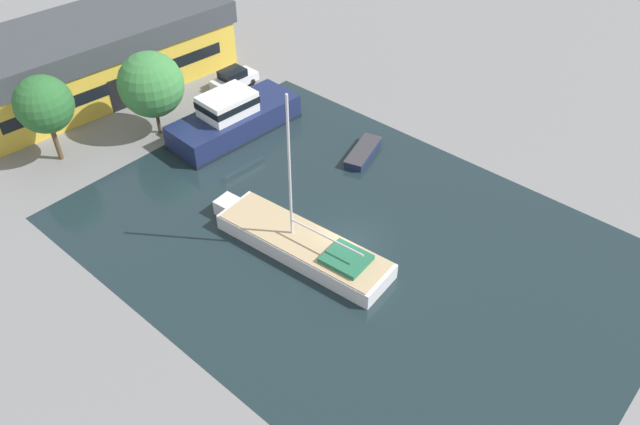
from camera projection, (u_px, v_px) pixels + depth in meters
ground_plane at (351, 242)px, 40.14m from camera, size 440.00×440.00×0.00m
water_canal at (351, 242)px, 40.14m from camera, size 25.39×35.93×0.01m
warehouse_building at (92, 56)px, 53.51m from camera, size 25.04×11.96×5.95m
quay_tree_near_building at (44, 105)px, 44.17m from camera, size 4.17×4.17×6.78m
quay_tree_by_water at (151, 85)px, 47.17m from camera, size 5.02×5.02×6.79m
parked_car at (234, 79)px, 54.94m from camera, size 4.25×2.01×1.73m
sailboat_moored at (302, 244)px, 39.11m from camera, size 4.18×13.19×11.01m
motor_cruiser at (233, 118)px, 49.10m from camera, size 10.99×4.72×3.57m
small_dinghy at (363, 152)px, 47.26m from camera, size 4.56×2.59×0.62m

